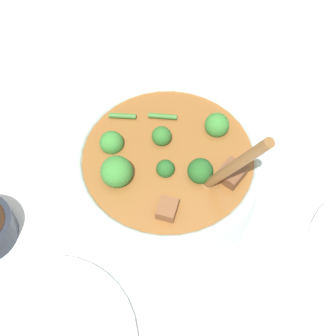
% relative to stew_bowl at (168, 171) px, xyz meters
% --- Properties ---
extents(ground_plane, '(4.00, 4.00, 0.00)m').
position_rel_stew_bowl_xyz_m(ground_plane, '(-0.00, 0.00, -0.06)').
color(ground_plane, silver).
extents(stew_bowl, '(0.26, 0.26, 0.24)m').
position_rel_stew_bowl_xyz_m(stew_bowl, '(0.00, 0.00, 0.00)').
color(stew_bowl, '#B2C6BC').
rests_on(stew_bowl, ground_plane).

